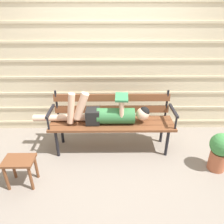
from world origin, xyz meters
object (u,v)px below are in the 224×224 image
Objects in this scene: park_bench at (112,118)px; reclining_person at (106,114)px; potted_plant at (220,150)px; footstool at (20,165)px.

park_bench is 0.15m from reclining_person.
reclining_person is at bearing -142.42° from park_bench.
park_bench is 3.31× the size of potted_plant.
potted_plant is (1.43, -0.54, -0.20)m from park_bench.
footstool is (-1.13, -0.78, -0.22)m from park_bench.
park_bench is at bearing 34.75° from footstool.
reclining_person reaches higher than potted_plant.
potted_plant is at bearing -20.67° from park_bench.
footstool is at bearing -145.25° from park_bench.
potted_plant is at bearing 5.40° from footstool.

